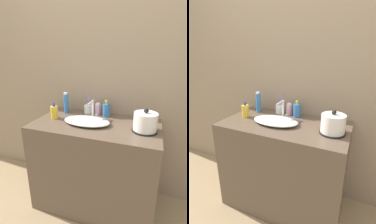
# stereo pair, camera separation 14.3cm
# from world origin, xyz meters

# --- Properties ---
(wall_back) EXTENTS (6.00, 0.04, 2.60)m
(wall_back) POSITION_xyz_m (0.00, 0.63, 1.30)
(wall_back) COLOR gray
(wall_back) RESTS_ON ground_plane
(vanity_counter) EXTENTS (1.11, 0.61, 0.87)m
(vanity_counter) POSITION_xyz_m (0.00, 0.31, 0.43)
(vanity_counter) COLOR brown
(vanity_counter) RESTS_ON ground_plane
(sink_basin) EXTENTS (0.42, 0.24, 0.05)m
(sink_basin) POSITION_xyz_m (-0.07, 0.26, 0.89)
(sink_basin) COLOR white
(sink_basin) RESTS_ON vanity_counter
(faucet) EXTENTS (0.06, 0.15, 0.17)m
(faucet) POSITION_xyz_m (-0.06, 0.40, 0.97)
(faucet) COLOR silver
(faucet) RESTS_ON vanity_counter
(electric_kettle) EXTENTS (0.20, 0.20, 0.19)m
(electric_kettle) POSITION_xyz_m (0.42, 0.27, 0.94)
(electric_kettle) COLOR black
(electric_kettle) RESTS_ON vanity_counter
(toothbrush_cup) EXTENTS (0.08, 0.08, 0.19)m
(toothbrush_cup) POSITION_xyz_m (-0.16, 0.53, 0.91)
(toothbrush_cup) COLOR silver
(toothbrush_cup) RESTS_ON vanity_counter
(lotion_bottle) EXTENTS (0.07, 0.07, 0.16)m
(lotion_bottle) POSITION_xyz_m (0.04, 0.51, 0.93)
(lotion_bottle) COLOR #3370B7
(lotion_bottle) RESTS_ON vanity_counter
(shampoo_bottle) EXTENTS (0.07, 0.07, 0.16)m
(shampoo_bottle) POSITION_xyz_m (-0.41, 0.29, 0.93)
(shampoo_bottle) COLOR gold
(shampoo_bottle) RESTS_ON vanity_counter
(mouthwash_bottle) EXTENTS (0.05, 0.05, 0.21)m
(mouthwash_bottle) POSITION_xyz_m (-0.38, 0.47, 0.97)
(mouthwash_bottle) COLOR #3370B7
(mouthwash_bottle) RESTS_ON vanity_counter
(hand_cream_bottle) EXTENTS (0.06, 0.06, 0.12)m
(hand_cream_bottle) POSITION_xyz_m (-0.06, 0.54, 0.92)
(hand_cream_bottle) COLOR #EAA8C6
(hand_cream_bottle) RESTS_ON vanity_counter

